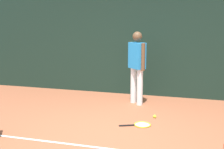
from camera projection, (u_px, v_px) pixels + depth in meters
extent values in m
plane|color=#9E5638|center=(106.00, 135.00, 5.37)|extent=(12.00, 12.00, 0.00)
cube|color=#192D23|center=(140.00, 42.00, 7.95)|extent=(10.00, 0.10, 2.78)
cube|color=white|center=(95.00, 147.00, 4.85)|extent=(9.00, 0.05, 0.00)
cylinder|color=white|center=(140.00, 87.00, 7.14)|extent=(0.14, 0.14, 0.85)
cylinder|color=white|center=(133.00, 85.00, 7.33)|extent=(0.14, 0.14, 0.85)
cube|color=#268CD8|center=(137.00, 56.00, 7.10)|extent=(0.45, 0.43, 0.60)
sphere|color=brown|center=(137.00, 36.00, 7.02)|extent=(0.22, 0.22, 0.22)
cylinder|color=brown|center=(143.00, 57.00, 6.92)|extent=(0.09, 0.09, 0.62)
cylinder|color=brown|center=(131.00, 55.00, 7.28)|extent=(0.09, 0.09, 0.62)
cylinder|color=black|center=(127.00, 125.00, 5.80)|extent=(0.29, 0.15, 0.03)
torus|color=gold|center=(142.00, 125.00, 5.84)|extent=(0.43, 0.43, 0.02)
cylinder|color=#B2B2B2|center=(142.00, 125.00, 5.84)|extent=(0.36, 0.36, 0.00)
sphere|color=#CCE033|center=(155.00, 116.00, 6.26)|extent=(0.07, 0.07, 0.07)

